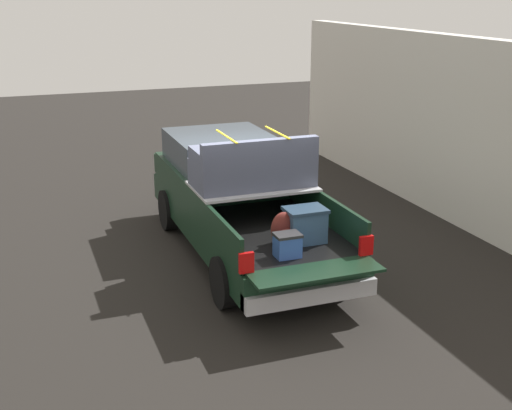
# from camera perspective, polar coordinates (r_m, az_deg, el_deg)

# --- Properties ---
(ground_plane) EXTENTS (40.00, 40.00, 0.00)m
(ground_plane) POSITION_cam_1_polar(r_m,az_deg,el_deg) (11.67, -1.02, -4.28)
(ground_plane) COLOR black
(pickup_truck) EXTENTS (6.05, 2.06, 2.23)m
(pickup_truck) POSITION_cam_1_polar(r_m,az_deg,el_deg) (11.67, -1.62, 0.72)
(pickup_truck) COLOR black
(pickup_truck) RESTS_ON ground_plane
(building_facade) EXTENTS (11.66, 0.36, 3.56)m
(building_facade) POSITION_cam_1_polar(r_m,az_deg,el_deg) (14.11, 15.29, 6.59)
(building_facade) COLOR silver
(building_facade) RESTS_ON ground_plane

